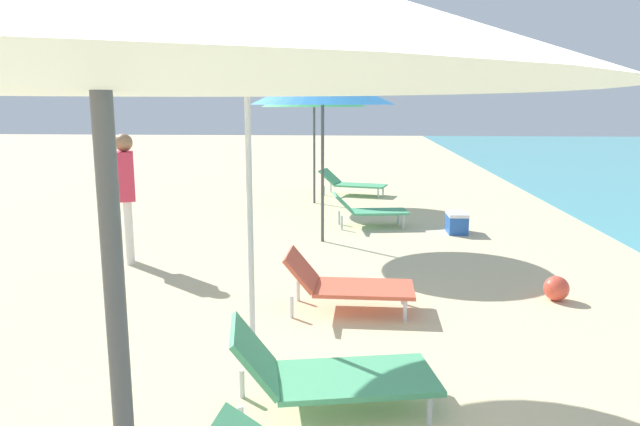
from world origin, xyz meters
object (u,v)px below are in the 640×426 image
lounger_third_shoreside (368,209)px  umbrella_nearest (95,1)px  umbrella_second (246,54)px  lounger_second_inland (326,372)px  person_walking_near (126,185)px  lounger_farthest_shoreside (352,183)px  umbrella_farthest (314,93)px  beach_ball (556,288)px  umbrella_third (323,87)px  cooler_box (457,223)px  lounger_second_shoreside (345,283)px

lounger_third_shoreside → umbrella_nearest: bearing=-102.6°
umbrella_second → lounger_third_shoreside: size_ratio=2.06×
lounger_second_inland → person_walking_near: bearing=117.4°
umbrella_nearest → umbrella_second: bearing=96.0°
lounger_farthest_shoreside → person_walking_near: person_walking_near is taller
umbrella_farthest → person_walking_near: 5.65m
umbrella_farthest → lounger_farthest_shoreside: size_ratio=1.63×
umbrella_nearest → person_walking_near: 6.81m
beach_ball → umbrella_third: bearing=136.8°
umbrella_second → umbrella_third: (0.31, 4.22, -0.14)m
umbrella_second → umbrella_farthest: size_ratio=1.04×
umbrella_nearest → cooler_box: bearing=75.6°
umbrella_nearest → lounger_second_inland: size_ratio=1.71×
beach_ball → umbrella_farthest: bearing=117.3°
umbrella_second → lounger_farthest_shoreside: size_ratio=1.69×
person_walking_near → beach_ball: person_walking_near is taller
umbrella_third → lounger_farthest_shoreside: 5.29m
lounger_third_shoreside → beach_ball: (2.05, -3.79, -0.17)m
umbrella_nearest → lounger_second_shoreside: (0.41, 4.52, -2.05)m
umbrella_second → lounger_farthest_shoreside: bearing=85.8°
umbrella_nearest → umbrella_third: size_ratio=0.96×
lounger_third_shoreside → umbrella_third: bearing=-130.1°
lounger_second_inland → cooler_box: lounger_second_inland is taller
umbrella_second → lounger_second_shoreside: size_ratio=2.11×
umbrella_second → lounger_second_shoreside: bearing=55.1°
lounger_second_shoreside → lounger_second_inland: 2.04m
person_walking_near → lounger_farthest_shoreside: bearing=43.5°
umbrella_second → lounger_farthest_shoreside: (0.66, 9.05, -2.24)m
lounger_second_inland → umbrella_farthest: 9.05m
lounger_second_shoreside → lounger_second_inland: bearing=-91.2°
umbrella_nearest → cooler_box: 8.98m
umbrella_farthest → umbrella_third: bearing=-83.1°
umbrella_nearest → umbrella_second: umbrella_second is taller
person_walking_near → beach_ball: 5.51m
umbrella_third → beach_ball: umbrella_third is taller
person_walking_near → cooler_box: size_ratio=3.36×
lounger_third_shoreside → umbrella_farthest: 3.41m
lounger_third_shoreside → umbrella_farthest: (-1.17, 2.45, 2.06)m
umbrella_second → lounger_second_inland: bearing=-53.0°
umbrella_second → person_walking_near: (-2.22, 2.75, -1.45)m
person_walking_near → umbrella_nearest: bearing=-89.2°
lounger_second_inland → beach_ball: size_ratio=5.54×
person_walking_near → cooler_box: (4.75, 2.27, -0.90)m
cooler_box → beach_ball: size_ratio=1.91×
lounger_second_inland → cooler_box: size_ratio=2.91×
umbrella_farthest → cooler_box: (2.66, -2.82, -2.20)m
umbrella_second → lounger_farthest_shoreside: 9.35m
lounger_second_inland → umbrella_second: bearing=115.9°
umbrella_farthest → beach_ball: umbrella_farthest is taller
lounger_second_shoreside → person_walking_near: bearing=151.9°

